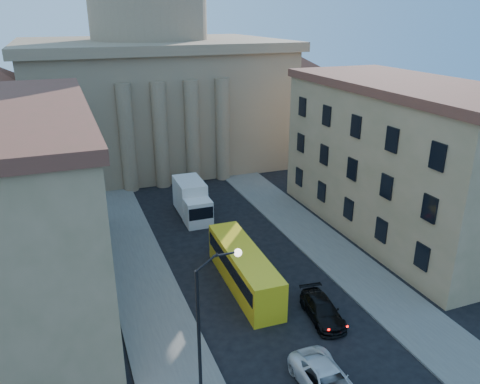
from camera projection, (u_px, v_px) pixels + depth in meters
name	position (u px, v px, depth m)	size (l,w,h in m)	color
sidewalk_left	(150.00, 301.00, 35.36)	(5.00, 60.00, 0.15)	#5B5753
sidewalk_right	(343.00, 261.00, 41.09)	(5.00, 60.00, 0.15)	#5B5753
church	(153.00, 77.00, 66.62)	(68.02, 28.76, 36.60)	#886E54
building_left	(14.00, 208.00, 33.34)	(11.60, 26.60, 14.70)	tan
building_right	(402.00, 158.00, 44.80)	(11.60, 26.60, 14.70)	tan
street_lamp	(208.00, 313.00, 25.30)	(2.62, 0.44, 8.83)	black
car_left_mid	(327.00, 382.00, 26.61)	(2.60, 5.65, 1.57)	silver
car_right_mid	(322.00, 310.00, 33.21)	(2.02, 4.98, 1.44)	black
car_right_far	(260.00, 268.00, 38.76)	(1.61, 4.00, 1.36)	#4A4B4F
car_right_distant	(238.00, 242.00, 43.31)	(1.37, 3.94, 1.30)	black
city_bus	(244.00, 267.00, 36.90)	(2.86, 11.12, 3.11)	yellow
box_truck	(192.00, 201.00, 49.68)	(2.82, 6.91, 3.77)	silver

